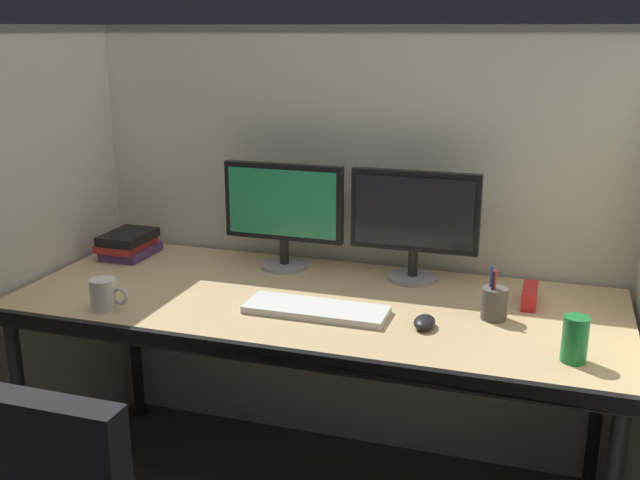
{
  "coord_description": "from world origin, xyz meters",
  "views": [
    {
      "loc": [
        0.69,
        -1.78,
        1.57
      ],
      "look_at": [
        0.0,
        0.35,
        0.92
      ],
      "focal_mm": 41.47,
      "sensor_mm": 36.0,
      "label": 1
    }
  ],
  "objects_px": {
    "book_stack": "(129,244)",
    "pen_cup": "(494,303)",
    "monitor_left": "(283,209)",
    "desk": "(314,315)",
    "monitor_right": "(414,218)",
    "red_stapler": "(530,296)",
    "coffee_mug": "(105,294)",
    "keyboard_main": "(316,310)",
    "computer_mouse": "(424,322)",
    "soda_can": "(575,339)"
  },
  "relations": [
    {
      "from": "monitor_left",
      "to": "desk",
      "type": "bearing_deg",
      "value": -53.93
    },
    {
      "from": "monitor_left",
      "to": "book_stack",
      "type": "xyz_separation_m",
      "value": [
        -0.6,
        -0.05,
        -0.17
      ]
    },
    {
      "from": "pen_cup",
      "to": "book_stack",
      "type": "xyz_separation_m",
      "value": [
        -1.36,
        0.21,
        -0.0
      ]
    },
    {
      "from": "desk",
      "to": "book_stack",
      "type": "distance_m",
      "value": 0.84
    },
    {
      "from": "pen_cup",
      "to": "coffee_mug",
      "type": "relative_size",
      "value": 1.28
    },
    {
      "from": "desk",
      "to": "pen_cup",
      "type": "relative_size",
      "value": 11.83
    },
    {
      "from": "computer_mouse",
      "to": "monitor_right",
      "type": "bearing_deg",
      "value": 105.77
    },
    {
      "from": "monitor_right",
      "to": "monitor_left",
      "type": "bearing_deg",
      "value": -178.96
    },
    {
      "from": "monitor_right",
      "to": "keyboard_main",
      "type": "height_order",
      "value": "monitor_right"
    },
    {
      "from": "red_stapler",
      "to": "monitor_left",
      "type": "bearing_deg",
      "value": 172.61
    },
    {
      "from": "keyboard_main",
      "to": "computer_mouse",
      "type": "xyz_separation_m",
      "value": [
        0.33,
        -0.01,
        0.01
      ]
    },
    {
      "from": "desk",
      "to": "pen_cup",
      "type": "bearing_deg",
      "value": 1.8
    },
    {
      "from": "pen_cup",
      "to": "soda_can",
      "type": "bearing_deg",
      "value": -46.07
    },
    {
      "from": "monitor_left",
      "to": "monitor_right",
      "type": "xyz_separation_m",
      "value": [
        0.46,
        0.01,
        0.0
      ]
    },
    {
      "from": "red_stapler",
      "to": "soda_can",
      "type": "bearing_deg",
      "value": -71.74
    },
    {
      "from": "keyboard_main",
      "to": "book_stack",
      "type": "bearing_deg",
      "value": 158.68
    },
    {
      "from": "monitor_right",
      "to": "red_stapler",
      "type": "distance_m",
      "value": 0.45
    },
    {
      "from": "monitor_left",
      "to": "red_stapler",
      "type": "distance_m",
      "value": 0.88
    },
    {
      "from": "computer_mouse",
      "to": "coffee_mug",
      "type": "height_order",
      "value": "coffee_mug"
    },
    {
      "from": "monitor_left",
      "to": "keyboard_main",
      "type": "distance_m",
      "value": 0.5
    },
    {
      "from": "desk",
      "to": "coffee_mug",
      "type": "height_order",
      "value": "coffee_mug"
    },
    {
      "from": "computer_mouse",
      "to": "book_stack",
      "type": "bearing_deg",
      "value": 163.75
    },
    {
      "from": "desk",
      "to": "book_stack",
      "type": "height_order",
      "value": "book_stack"
    },
    {
      "from": "keyboard_main",
      "to": "book_stack",
      "type": "height_order",
      "value": "book_stack"
    },
    {
      "from": "monitor_right",
      "to": "red_stapler",
      "type": "bearing_deg",
      "value": -16.95
    },
    {
      "from": "soda_can",
      "to": "pen_cup",
      "type": "height_order",
      "value": "pen_cup"
    },
    {
      "from": "soda_can",
      "to": "book_stack",
      "type": "bearing_deg",
      "value": 164.32
    },
    {
      "from": "red_stapler",
      "to": "coffee_mug",
      "type": "distance_m",
      "value": 1.3
    },
    {
      "from": "soda_can",
      "to": "coffee_mug",
      "type": "xyz_separation_m",
      "value": [
        -1.35,
        -0.05,
        -0.01
      ]
    },
    {
      "from": "computer_mouse",
      "to": "book_stack",
      "type": "relative_size",
      "value": 0.43
    },
    {
      "from": "monitor_left",
      "to": "monitor_right",
      "type": "relative_size",
      "value": 1.0
    },
    {
      "from": "soda_can",
      "to": "pen_cup",
      "type": "distance_m",
      "value": 0.32
    },
    {
      "from": "monitor_left",
      "to": "book_stack",
      "type": "height_order",
      "value": "monitor_left"
    },
    {
      "from": "coffee_mug",
      "to": "monitor_right",
      "type": "bearing_deg",
      "value": 33.57
    },
    {
      "from": "monitor_left",
      "to": "pen_cup",
      "type": "bearing_deg",
      "value": -19.29
    },
    {
      "from": "monitor_left",
      "to": "coffee_mug",
      "type": "xyz_separation_m",
      "value": [
        -0.38,
        -0.55,
        -0.17
      ]
    },
    {
      "from": "soda_can",
      "to": "monitor_left",
      "type": "bearing_deg",
      "value": 153.17
    },
    {
      "from": "pen_cup",
      "to": "book_stack",
      "type": "bearing_deg",
      "value": 171.07
    },
    {
      "from": "computer_mouse",
      "to": "soda_can",
      "type": "xyz_separation_m",
      "value": [
        0.4,
        -0.1,
        0.04
      ]
    },
    {
      "from": "keyboard_main",
      "to": "red_stapler",
      "type": "relative_size",
      "value": 2.87
    },
    {
      "from": "desk",
      "to": "keyboard_main",
      "type": "height_order",
      "value": "keyboard_main"
    },
    {
      "from": "pen_cup",
      "to": "book_stack",
      "type": "relative_size",
      "value": 0.72
    },
    {
      "from": "monitor_left",
      "to": "coffee_mug",
      "type": "distance_m",
      "value": 0.68
    },
    {
      "from": "desk",
      "to": "keyboard_main",
      "type": "relative_size",
      "value": 4.42
    },
    {
      "from": "monitor_left",
      "to": "soda_can",
      "type": "bearing_deg",
      "value": -26.83
    },
    {
      "from": "monitor_left",
      "to": "computer_mouse",
      "type": "relative_size",
      "value": 4.48
    },
    {
      "from": "monitor_right",
      "to": "book_stack",
      "type": "height_order",
      "value": "monitor_right"
    },
    {
      "from": "monitor_right",
      "to": "computer_mouse",
      "type": "relative_size",
      "value": 4.48
    },
    {
      "from": "book_stack",
      "to": "pen_cup",
      "type": "bearing_deg",
      "value": -8.93
    },
    {
      "from": "desk",
      "to": "computer_mouse",
      "type": "xyz_separation_m",
      "value": [
        0.37,
        -0.11,
        0.07
      ]
    }
  ]
}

